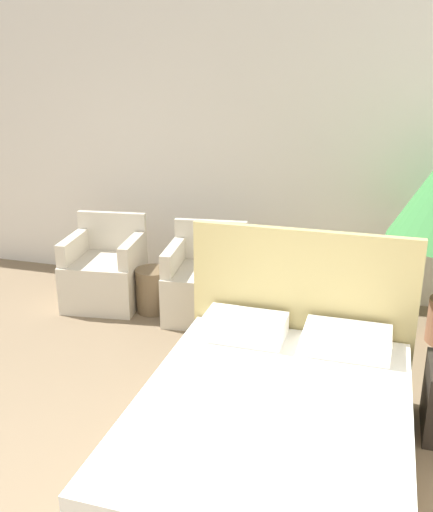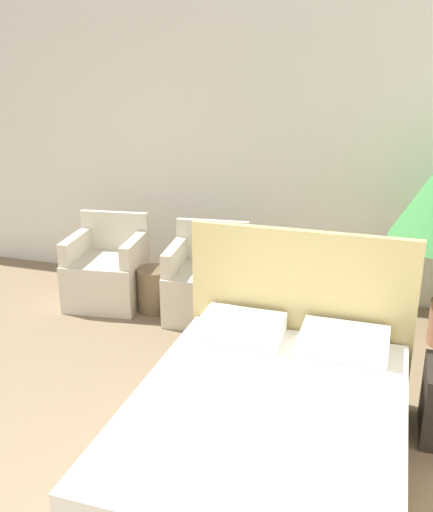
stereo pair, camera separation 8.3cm
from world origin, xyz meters
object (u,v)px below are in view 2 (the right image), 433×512
at_px(bed, 268,427).
at_px(armchair_near_window_left, 107,274).
at_px(side_table, 155,290).
at_px(armchair_near_window_right, 207,287).

bearing_deg(bed, armchair_near_window_left, 137.29).
relative_size(bed, side_table, 4.77).
relative_size(armchair_near_window_left, side_table, 2.03).
bearing_deg(armchair_near_window_right, bed, -68.56).
bearing_deg(side_table, bed, -50.49).
bearing_deg(bed, side_table, 129.51).
relative_size(bed, armchair_near_window_left, 2.35).
bearing_deg(armchair_near_window_right, armchair_near_window_left, 173.12).
xyz_separation_m(bed, armchair_near_window_left, (-2.05, 1.89, 0.01)).
relative_size(bed, armchair_near_window_right, 2.35).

